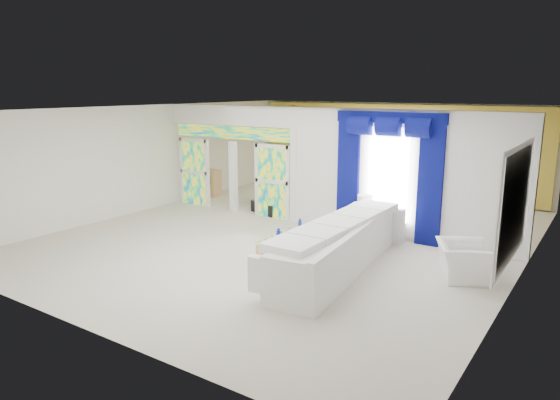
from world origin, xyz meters
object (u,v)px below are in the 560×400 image
Objects in this scene: coffee_table at (289,244)px; grand_piano at (296,188)px; white_sofa at (339,248)px; console_table at (376,230)px; armchair at (463,261)px.

coffee_table is 0.92× the size of grand_piano.
coffee_table is at bearing 161.11° from white_sofa.
console_table reaches higher than coffee_table.
white_sofa is 3.44× the size of console_table.
coffee_table is (-1.35, 0.30, -0.24)m from white_sofa.
coffee_table is at bearing -119.56° from console_table.
white_sofa is at bearing -84.52° from console_table.
console_table is at bearing 33.04° from armchair.
grand_piano is at bearing 32.89° from armchair.
armchair is (3.48, 0.56, 0.14)m from coffee_table.
coffee_table is 4.87m from grand_piano.
grand_piano reaches higher than white_sofa.
console_table is 1.28× the size of armchair.
grand_piano is (-3.80, 4.50, 0.04)m from white_sofa.
grand_piano reaches higher than armchair.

